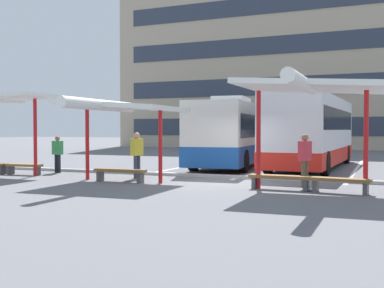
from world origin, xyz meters
name	(u,v)px	position (x,y,z in m)	size (l,w,h in m)	color
ground_plane	(225,182)	(0.00, 0.00, 0.00)	(160.00, 160.00, 0.00)	slate
terminal_building	(332,53)	(0.03, 34.98, 9.82)	(43.69, 12.14, 22.38)	tan
coach_bus_0	(237,135)	(-1.84, 7.54, 1.57)	(3.37, 11.10, 3.45)	silver
coach_bus_1	(313,132)	(1.99, 7.41, 1.74)	(2.96, 10.83, 3.71)	silver
lane_stripe_0	(199,164)	(-4.01, 7.70, 0.00)	(0.16, 14.00, 0.01)	white
lane_stripe_1	(273,166)	(0.00, 7.70, 0.00)	(0.16, 14.00, 0.01)	white
lane_stripe_2	(357,169)	(4.01, 7.70, 0.00)	(0.16, 14.00, 0.01)	white
bench_1	(24,167)	(-8.47, -0.67, 0.33)	(1.61, 0.54, 0.45)	brown
waiting_shelter_1	(118,107)	(-3.48, -1.45, 2.65)	(4.03, 5.03, 2.92)	red
bench_2	(120,172)	(-3.48, -1.36, 0.34)	(1.96, 0.43, 0.45)	brown
waiting_shelter_2	(309,88)	(3.14, -1.61, 3.09)	(4.18, 5.17, 3.36)	red
bench_3	(280,179)	(2.24, -1.35, 0.34)	(1.92, 0.49, 0.45)	brown
bench_4	(340,182)	(4.04, -1.53, 0.34)	(1.77, 0.65, 0.45)	brown
platform_kerb	(236,177)	(0.00, 1.31, 0.06)	(44.00, 0.24, 0.12)	#ADADA8
waiting_passenger_0	(58,152)	(-7.81, 0.64, 0.91)	(0.48, 0.26, 1.59)	black
waiting_passenger_1	(305,156)	(2.84, -0.37, 1.00)	(0.39, 0.54, 1.72)	brown
waiting_passenger_2	(137,151)	(-3.55, 0.00, 1.02)	(0.33, 0.54, 1.75)	#33384C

